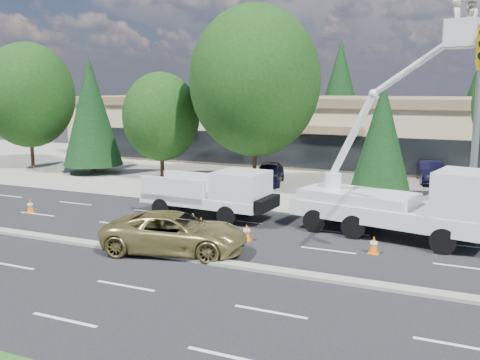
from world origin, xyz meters
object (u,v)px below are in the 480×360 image
at_px(utility_pickup, 213,198).
at_px(minivan, 175,233).
at_px(bucket_truck, 407,191).
at_px(signal_mast, 480,94).

xyz_separation_m(utility_pickup, minivan, (1.16, -5.57, -0.22)).
bearing_deg(utility_pickup, minivan, -75.01).
bearing_deg(bucket_truck, minivan, -134.02).
bearing_deg(signal_mast, minivan, -148.22).
relative_size(utility_pickup, minivan, 1.15).
height_order(signal_mast, utility_pickup, signal_mast).
distance_m(signal_mast, minivan, 13.33).
bearing_deg(utility_pickup, bucket_truck, 2.37).
xyz_separation_m(signal_mast, bucket_truck, (-2.47, -1.01, -3.97)).
relative_size(signal_mast, minivan, 1.83).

